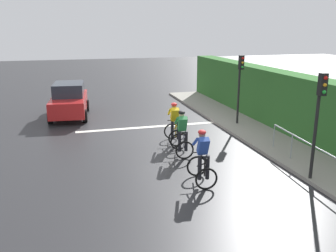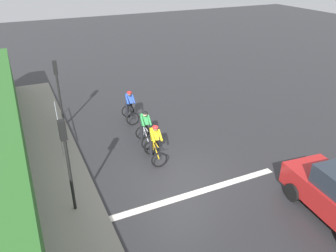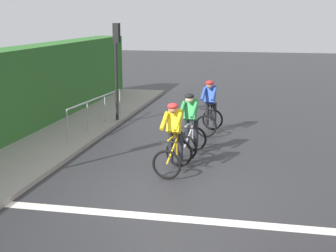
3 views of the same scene
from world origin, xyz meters
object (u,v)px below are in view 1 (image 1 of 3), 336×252
Objects in this scene: car_red at (69,100)px; traffic_light_far_junction at (319,112)px; cyclist_mid at (174,124)px; traffic_light_near_crossing at (240,80)px; pedestrian_railing_kerbside at (302,146)px; cyclist_second at (182,134)px; cyclist_lead at (202,158)px.

traffic_light_far_junction is (-6.94, 10.71, 1.35)m from car_red.
traffic_light_near_crossing is (-3.68, -1.73, 1.43)m from cyclist_mid.
pedestrian_railing_kerbside is at bearing 85.84° from traffic_light_near_crossing.
cyclist_mid is at bearing 124.67° from car_red.
car_red is 12.10m from pedestrian_railing_kerbside.
pedestrian_railing_kerbside is (-0.36, -1.06, -1.42)m from traffic_light_far_junction.
traffic_light_far_junction is at bearing 122.93° from car_red.
cyclist_second is at bearing 84.44° from cyclist_mid.
cyclist_second is 1.47m from cyclist_mid.
traffic_light_near_crossing reaches higher than car_red.
traffic_light_near_crossing is at bearing -154.86° from cyclist_mid.
cyclist_mid is at bearing -59.24° from traffic_light_far_junction.
traffic_light_far_junction is (-3.24, 0.84, 1.43)m from cyclist_lead.
cyclist_lead and cyclist_second have the same top height.
traffic_light_far_junction reaches higher than cyclist_mid.
cyclist_mid is 5.03m from pedestrian_railing_kerbside.
cyclist_second and cyclist_mid have the same top height.
cyclist_lead reaches higher than pedestrian_railing_kerbside.
cyclist_mid is 0.50× the size of traffic_light_far_junction.
traffic_light_near_crossing reaches higher than cyclist_mid.
cyclist_lead is 10.55m from car_red.
pedestrian_railing_kerbside is (-3.42, 2.36, 0.01)m from cyclist_second.
traffic_light_far_junction is at bearing 120.76° from cyclist_mid.
traffic_light_near_crossing is 5.74m from pedestrian_railing_kerbside.
car_red is 1.27× the size of traffic_light_far_junction.
cyclist_lead is 1.00× the size of cyclist_mid.
car_red is (4.03, -5.83, 0.08)m from cyclist_mid.
traffic_light_far_junction is 0.84× the size of pedestrian_railing_kerbside.
traffic_light_near_crossing is (-4.01, -5.77, 1.43)m from cyclist_lead.
pedestrian_railing_kerbside is (-7.30, 9.65, -0.07)m from car_red.
traffic_light_near_crossing is at bearing 151.98° from car_red.
cyclist_second is 5.17m from traffic_light_near_crossing.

